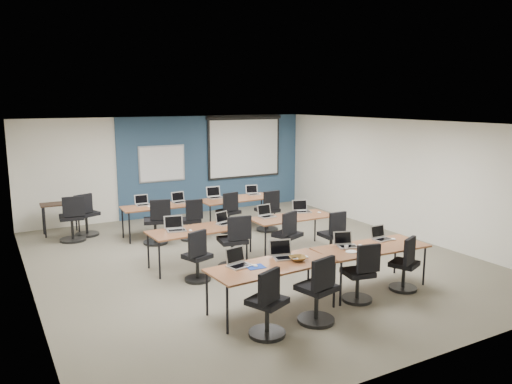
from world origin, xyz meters
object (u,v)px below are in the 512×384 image
laptop_7 (302,209)px  training_table_front_left (272,268)px  task_chair_7 (333,238)px  laptop_9 (179,200)px  projector_screen (245,144)px  laptop_8 (142,203)px  spare_chair_a (86,218)px  task_chair_4 (197,260)px  laptop_1 (283,254)px  laptop_6 (266,214)px  training_table_front_right (371,249)px  training_table_mid_left (198,231)px  task_chair_0 (268,308)px  laptop_4 (175,227)px  laptop_10 (215,195)px  task_chair_11 (268,214)px  training_table_back_right (237,200)px  laptop_2 (346,243)px  laptop_3 (381,236)px  task_chair_9 (192,223)px  spare_chair_b (73,222)px  task_chair_10 (229,215)px  task_chair_3 (405,268)px  training_table_mid_right (292,219)px  task_chair_1 (318,295)px  laptop_5 (224,221)px  laptop_0 (238,261)px  training_table_back_left (159,208)px  task_chair_5 (234,246)px  task_chair_8 (157,225)px  whiteboard (162,164)px  task_chair_6 (288,240)px  task_chair_2 (360,278)px

laptop_7 → training_table_front_left: bearing=-113.8°
task_chair_7 → laptop_9: laptop_9 is taller
projector_screen → laptop_8: bearing=-155.3°
spare_chair_a → task_chair_4: bearing=-95.8°
laptop_1 → laptop_6: laptop_1 is taller
training_table_front_right → laptop_9: 5.22m
training_table_mid_left → laptop_7: laptop_7 is taller
projector_screen → task_chair_0: (-3.60, -7.44, -1.48)m
projector_screen → laptop_4: (-3.68, -4.17, -1.09)m
laptop_10 → training_table_front_left: bearing=-101.9°
training_table_front_right → task_chair_11: bearing=87.2°
training_table_back_right → laptop_2: size_ratio=6.00×
laptop_2 → laptop_10: laptop_10 is taller
laptop_3 → task_chair_9: 4.44m
laptop_6 → laptop_9: bearing=110.6°
laptop_3 → spare_chair_b: 6.75m
task_chair_4 → task_chair_10: 3.35m
training_table_mid_left → task_chair_4: 0.90m
laptop_1 → task_chair_3: laptop_1 is taller
task_chair_0 → spare_chair_b: bearing=80.1°
task_chair_0 → training_table_front_right: bearing=-7.7°
projector_screen → training_table_mid_right: (-1.15, -4.29, -1.20)m
task_chair_1 → laptop_5: size_ratio=3.33×
task_chair_3 → laptop_9: (-1.93, 5.37, 0.40)m
task_chair_1 → task_chair_3: (2.00, 0.30, -0.03)m
laptop_6 → task_chair_11: (0.85, 1.35, -0.37)m
laptop_9 → task_chair_11: (1.92, -0.93, -0.37)m
laptop_1 → spare_chair_b: (-2.28, 5.21, -0.36)m
laptop_5 → task_chair_7: bearing=-41.8°
training_table_front_left → laptop_7: 3.63m
task_chair_0 → laptop_9: 5.77m
laptop_0 → laptop_5: size_ratio=1.12×
laptop_4 → laptop_6: bearing=14.4°
training_table_back_right → laptop_2: bearing=-95.6°
training_table_back_left → task_chair_7: bearing=-48.8°
task_chair_5 → task_chair_8: (-0.77, 2.27, -0.01)m
training_table_back_left → laptop_8: bearing=145.0°
laptop_0 → laptop_3: (2.83, 0.03, -0.00)m
laptop_8 → whiteboard: bearing=60.2°
laptop_5 → laptop_9: size_ratio=0.95×
laptop_8 → task_chair_10: 2.05m
laptop_3 → task_chair_6: task_chair_6 is taller
laptop_2 → task_chair_9: size_ratio=0.33×
laptop_1 → task_chair_3: (2.02, -0.58, -0.41)m
laptop_0 → task_chair_7: bearing=14.0°
task_chair_2 → laptop_10: laptop_10 is taller
task_chair_4 → task_chair_8: task_chair_8 is taller
laptop_2 → task_chair_4: bearing=162.6°
whiteboard → task_chair_7: whiteboard is taller
task_chair_0 → laptop_9: task_chair_0 is taller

